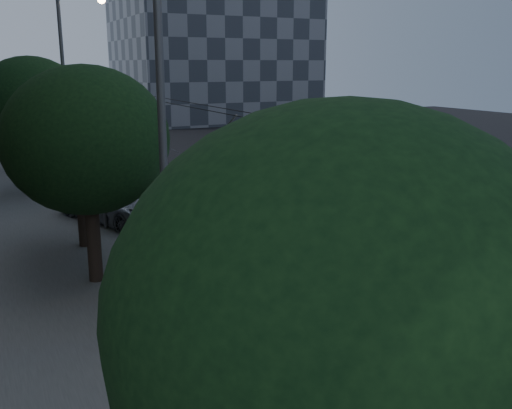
{
  "coord_description": "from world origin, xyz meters",
  "views": [
    {
      "loc": [
        -9.88,
        -13.47,
        6.88
      ],
      "look_at": [
        -1.33,
        3.76,
        2.13
      ],
      "focal_mm": 40.0,
      "sensor_mm": 36.0,
      "label": 1
    }
  ],
  "objects_px": {
    "car_white_a": "(98,184)",
    "car_white_d": "(62,150)",
    "car_white_c": "(70,160)",
    "car_white_b": "(104,166)",
    "streetlamp_far": "(71,72)",
    "trolleybus": "(274,277)",
    "streetlamp_near": "(178,89)",
    "pickup_silver": "(122,203)"
  },
  "relations": [
    {
      "from": "car_white_d",
      "to": "streetlamp_far",
      "type": "xyz_separation_m",
      "value": [
        -0.6,
        -11.06,
        5.72
      ]
    },
    {
      "from": "trolleybus",
      "to": "car_white_a",
      "type": "distance_m",
      "value": 18.15
    },
    {
      "from": "streetlamp_near",
      "to": "car_white_b",
      "type": "bearing_deg",
      "value": 83.26
    },
    {
      "from": "car_white_b",
      "to": "car_white_c",
      "type": "xyz_separation_m",
      "value": [
        -1.6,
        3.21,
        -0.0
      ]
    },
    {
      "from": "car_white_c",
      "to": "car_white_b",
      "type": "bearing_deg",
      "value": -69.43
    },
    {
      "from": "car_white_a",
      "to": "car_white_d",
      "type": "xyz_separation_m",
      "value": [
        0.12,
        13.79,
        -0.0
      ]
    },
    {
      "from": "streetlamp_far",
      "to": "car_white_a",
      "type": "bearing_deg",
      "value": -80.1
    },
    {
      "from": "car_white_c",
      "to": "car_white_d",
      "type": "height_order",
      "value": "car_white_d"
    },
    {
      "from": "streetlamp_near",
      "to": "streetlamp_far",
      "type": "height_order",
      "value": "streetlamp_far"
    },
    {
      "from": "car_white_a",
      "to": "car_white_b",
      "type": "relative_size",
      "value": 0.98
    },
    {
      "from": "car_white_c",
      "to": "streetlamp_near",
      "type": "height_order",
      "value": "streetlamp_near"
    },
    {
      "from": "car_white_a",
      "to": "streetlamp_near",
      "type": "distance_m",
      "value": 17.67
    },
    {
      "from": "car_white_a",
      "to": "car_white_c",
      "type": "xyz_separation_m",
      "value": [
        0.0,
        9.14,
        -0.1
      ]
    },
    {
      "from": "trolleybus",
      "to": "car_white_d",
      "type": "height_order",
      "value": "trolleybus"
    },
    {
      "from": "car_white_d",
      "to": "streetlamp_far",
      "type": "distance_m",
      "value": 12.47
    },
    {
      "from": "streetlamp_near",
      "to": "car_white_c",
      "type": "bearing_deg",
      "value": 87.61
    },
    {
      "from": "car_white_d",
      "to": "streetlamp_far",
      "type": "height_order",
      "value": "streetlamp_far"
    },
    {
      "from": "car_white_d",
      "to": "streetlamp_near",
      "type": "xyz_separation_m",
      "value": [
        -1.2,
        -30.53,
        5.54
      ]
    },
    {
      "from": "car_white_a",
      "to": "car_white_d",
      "type": "bearing_deg",
      "value": 80.22
    },
    {
      "from": "car_white_a",
      "to": "car_white_c",
      "type": "height_order",
      "value": "car_white_a"
    },
    {
      "from": "pickup_silver",
      "to": "car_white_a",
      "type": "relative_size",
      "value": 1.44
    },
    {
      "from": "car_white_a",
      "to": "car_white_c",
      "type": "relative_size",
      "value": 1.12
    },
    {
      "from": "trolleybus",
      "to": "car_white_d",
      "type": "distance_m",
      "value": 31.92
    },
    {
      "from": "car_white_a",
      "to": "car_white_c",
      "type": "bearing_deg",
      "value": 80.72
    },
    {
      "from": "pickup_silver",
      "to": "car_white_d",
      "type": "height_order",
      "value": "pickup_silver"
    },
    {
      "from": "car_white_a",
      "to": "car_white_b",
      "type": "xyz_separation_m",
      "value": [
        1.6,
        5.94,
        -0.1
      ]
    },
    {
      "from": "car_white_d",
      "to": "streetlamp_near",
      "type": "height_order",
      "value": "streetlamp_near"
    },
    {
      "from": "car_white_b",
      "to": "streetlamp_far",
      "type": "bearing_deg",
      "value": -121.91
    },
    {
      "from": "trolleybus",
      "to": "streetlamp_near",
      "type": "bearing_deg",
      "value": 141.4
    },
    {
      "from": "streetlamp_near",
      "to": "streetlamp_far",
      "type": "distance_m",
      "value": 19.48
    },
    {
      "from": "streetlamp_near",
      "to": "car_white_d",
      "type": "bearing_deg",
      "value": 87.75
    },
    {
      "from": "car_white_c",
      "to": "trolleybus",
      "type": "bearing_deg",
      "value": -94.18
    },
    {
      "from": "car_white_a",
      "to": "car_white_d",
      "type": "height_order",
      "value": "car_white_a"
    },
    {
      "from": "pickup_silver",
      "to": "streetlamp_near",
      "type": "distance_m",
      "value": 12.64
    },
    {
      "from": "trolleybus",
      "to": "car_white_c",
      "type": "distance_m",
      "value": 27.28
    },
    {
      "from": "car_white_d",
      "to": "streetlamp_near",
      "type": "distance_m",
      "value": 31.05
    },
    {
      "from": "trolleybus",
      "to": "car_white_b",
      "type": "xyz_separation_m",
      "value": [
        0.76,
        24.05,
        -0.99
      ]
    },
    {
      "from": "car_white_a",
      "to": "pickup_silver",
      "type": "bearing_deg",
      "value": -99.28
    },
    {
      "from": "pickup_silver",
      "to": "car_white_b",
      "type": "xyz_separation_m",
      "value": [
        1.6,
        11.3,
        -0.23
      ]
    },
    {
      "from": "streetlamp_far",
      "to": "trolleybus",
      "type": "bearing_deg",
      "value": -86.38
    },
    {
      "from": "trolleybus",
      "to": "pickup_silver",
      "type": "distance_m",
      "value": 12.79
    },
    {
      "from": "car_white_b",
      "to": "car_white_c",
      "type": "bearing_deg",
      "value": 117.51
    }
  ]
}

